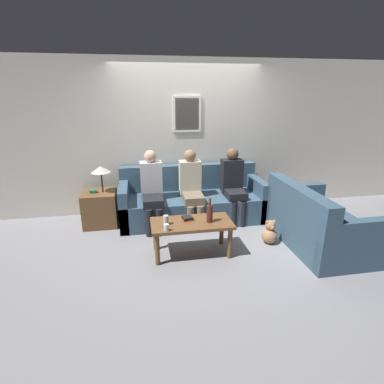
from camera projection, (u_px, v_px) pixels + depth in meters
The scene contains 14 objects.
ground_plane at pixel (198, 231), 4.65m from camera, with size 16.00×16.00×0.00m, color gray.
wall_back at pixel (187, 137), 5.21m from camera, with size 9.00×0.08×2.60m.
couch_main at pixel (192, 201), 5.07m from camera, with size 2.36×0.93×0.86m.
couch_side at pixel (316, 225), 4.17m from camera, with size 0.93×1.55×0.86m.
coffee_table at pixel (192, 227), 3.89m from camera, with size 1.05×0.51×0.46m.
side_table_with_lamp at pixel (100, 206), 4.81m from camera, with size 0.52×0.52×0.97m.
wine_bottle at pixel (210, 213), 3.83m from camera, with size 0.08×0.08×0.32m.
drinking_glass at pixel (166, 227), 3.61m from camera, with size 0.06×0.06×0.09m.
book_stack at pixel (187, 218), 3.93m from camera, with size 0.15×0.14×0.04m.
soda_can at pixel (166, 220), 3.78m from camera, with size 0.07×0.07×0.12m.
person_left at pixel (152, 188), 4.65m from camera, with size 0.34×0.66×1.21m.
person_middle at pixel (191, 186), 4.76m from camera, with size 0.34×0.65×1.19m.
person_right at pixel (233, 183), 4.91m from camera, with size 0.34×0.59×1.20m.
teddy_bear at pixel (270, 233), 4.24m from camera, with size 0.22×0.22×0.35m.
Camera 1 is at (-0.84, -4.13, 2.05)m, focal length 28.00 mm.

